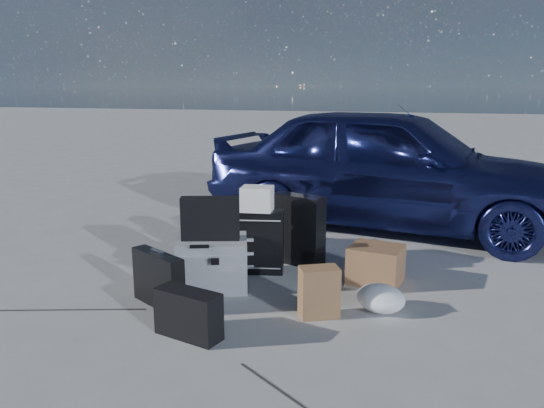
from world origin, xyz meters
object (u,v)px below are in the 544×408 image
(briefcase, at_px, (158,279))
(suitcase_right, at_px, (257,242))
(car, at_px, (390,166))
(pelican_case, at_px, (212,263))
(duffel_bag, at_px, (264,231))
(cardboard_box, at_px, (376,264))
(suitcase_left, at_px, (298,229))

(briefcase, xyz_separation_m, suitcase_right, (0.45, 0.86, 0.07))
(car, distance_m, briefcase, 3.07)
(car, height_order, pelican_case, car)
(pelican_case, height_order, suitcase_right, suitcase_right)
(duffel_bag, relative_size, cardboard_box, 1.62)
(cardboard_box, bearing_deg, suitcase_right, -177.20)
(car, height_order, suitcase_right, car)
(car, bearing_deg, suitcase_left, 165.82)
(briefcase, xyz_separation_m, cardboard_box, (1.43, 0.91, -0.05))
(pelican_case, distance_m, duffel_bag, 1.11)
(car, relative_size, duffel_bag, 6.18)
(suitcase_left, height_order, cardboard_box, suitcase_left)
(briefcase, distance_m, cardboard_box, 1.69)
(duffel_bag, bearing_deg, pelican_case, -82.56)
(cardboard_box, bearing_deg, duffel_bag, 150.26)
(car, relative_size, pelican_case, 7.44)
(car, bearing_deg, suitcase_right, 162.48)
(pelican_case, xyz_separation_m, suitcase_left, (0.49, 0.73, 0.11))
(suitcase_left, bearing_deg, pelican_case, -105.14)
(suitcase_right, bearing_deg, pelican_case, -130.67)
(suitcase_right, height_order, cardboard_box, suitcase_right)
(suitcase_left, height_order, suitcase_right, suitcase_left)
(pelican_case, height_order, briefcase, briefcase)
(pelican_case, relative_size, suitcase_left, 0.86)
(suitcase_left, bearing_deg, car, 85.72)
(cardboard_box, bearing_deg, suitcase_left, 158.72)
(briefcase, relative_size, suitcase_right, 0.94)
(briefcase, height_order, duffel_bag, briefcase)
(pelican_case, xyz_separation_m, briefcase, (-0.22, -0.45, 0.00))
(car, height_order, briefcase, car)
(car, bearing_deg, briefcase, 162.13)
(pelican_case, bearing_deg, duffel_bag, 66.35)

